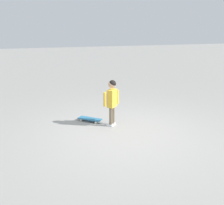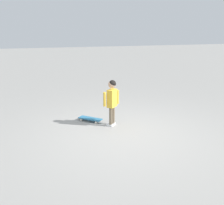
% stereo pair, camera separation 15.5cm
% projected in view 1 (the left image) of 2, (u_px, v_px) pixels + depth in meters
% --- Properties ---
extents(ground_plane, '(50.00, 50.00, 0.00)m').
position_uv_depth(ground_plane, '(127.00, 134.00, 5.38)').
color(ground_plane, gray).
extents(child_person, '(0.39, 0.28, 1.06)m').
position_uv_depth(child_person, '(112.00, 98.00, 5.69)').
color(child_person, brown).
rests_on(child_person, ground).
extents(skateboard, '(0.55, 0.53, 0.07)m').
position_uv_depth(skateboard, '(90.00, 119.00, 6.12)').
color(skateboard, teal).
rests_on(skateboard, ground).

